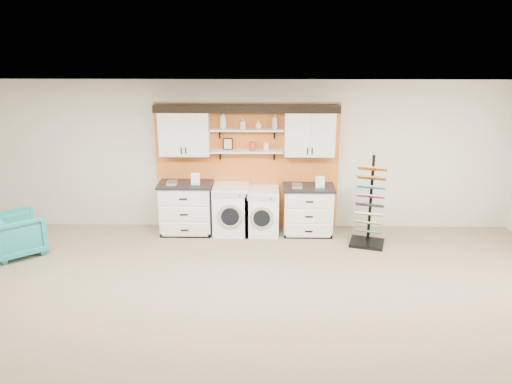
{
  "coord_description": "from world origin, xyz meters",
  "views": [
    {
      "loc": [
        0.32,
        -5.08,
        3.61
      ],
      "look_at": [
        0.19,
        2.3,
        1.23
      ],
      "focal_mm": 35.0,
      "sensor_mm": 36.0,
      "label": 1
    }
  ],
  "objects_px": {
    "base_cabinet_left": "(186,208)",
    "dryer": "(262,211)",
    "armchair": "(18,234)",
    "sample_rack": "(369,217)",
    "base_cabinet_right": "(308,210)",
    "washer": "(231,209)"
  },
  "relations": [
    {
      "from": "washer",
      "to": "armchair",
      "type": "xyz_separation_m",
      "value": [
        -3.55,
        -1.01,
        -0.1
      ]
    },
    {
      "from": "dryer",
      "to": "sample_rack",
      "type": "distance_m",
      "value": 1.95
    },
    {
      "from": "base_cabinet_left",
      "to": "washer",
      "type": "xyz_separation_m",
      "value": [
        0.84,
        -0.0,
        -0.02
      ]
    },
    {
      "from": "base_cabinet_left",
      "to": "armchair",
      "type": "distance_m",
      "value": 2.89
    },
    {
      "from": "sample_rack",
      "to": "base_cabinet_left",
      "type": "bearing_deg",
      "value": -171.99
    },
    {
      "from": "armchair",
      "to": "base_cabinet_left",
      "type": "bearing_deg",
      "value": -108.44
    },
    {
      "from": "dryer",
      "to": "armchair",
      "type": "relative_size",
      "value": 1.09
    },
    {
      "from": "sample_rack",
      "to": "washer",
      "type": "bearing_deg",
      "value": -174.82
    },
    {
      "from": "base_cabinet_left",
      "to": "base_cabinet_right",
      "type": "distance_m",
      "value": 2.26
    },
    {
      "from": "dryer",
      "to": "washer",
      "type": "bearing_deg",
      "value": -180.0
    },
    {
      "from": "sample_rack",
      "to": "armchair",
      "type": "xyz_separation_m",
      "value": [
        -6.0,
        -0.51,
        -0.16
      ]
    },
    {
      "from": "base_cabinet_left",
      "to": "base_cabinet_right",
      "type": "bearing_deg",
      "value": 0.0
    },
    {
      "from": "base_cabinet_left",
      "to": "washer",
      "type": "bearing_deg",
      "value": -0.23
    },
    {
      "from": "base_cabinet_left",
      "to": "dryer",
      "type": "height_order",
      "value": "base_cabinet_left"
    },
    {
      "from": "dryer",
      "to": "armchair",
      "type": "distance_m",
      "value": 4.24
    },
    {
      "from": "base_cabinet_right",
      "to": "armchair",
      "type": "bearing_deg",
      "value": -168.49
    },
    {
      "from": "base_cabinet_right",
      "to": "dryer",
      "type": "bearing_deg",
      "value": -179.77
    },
    {
      "from": "armchair",
      "to": "sample_rack",
      "type": "bearing_deg",
      "value": -124.08
    },
    {
      "from": "sample_rack",
      "to": "armchair",
      "type": "relative_size",
      "value": 2.02
    },
    {
      "from": "base_cabinet_left",
      "to": "base_cabinet_right",
      "type": "height_order",
      "value": "base_cabinet_left"
    },
    {
      "from": "base_cabinet_left",
      "to": "dryer",
      "type": "xyz_separation_m",
      "value": [
        1.41,
        -0.0,
        -0.05
      ]
    },
    {
      "from": "base_cabinet_left",
      "to": "armchair",
      "type": "relative_size",
      "value": 1.25
    }
  ]
}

